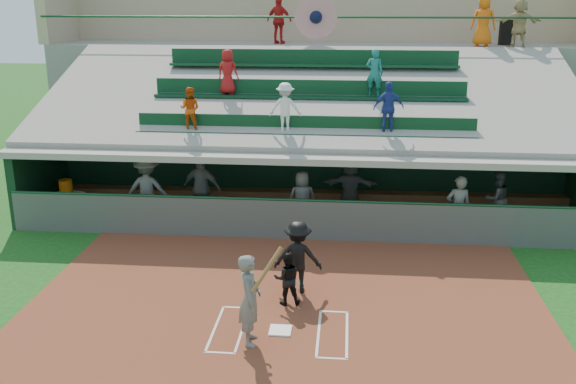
# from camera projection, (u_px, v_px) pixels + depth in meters

# --- Properties ---
(ground) EXTENTS (100.00, 100.00, 0.00)m
(ground) POSITION_uv_depth(u_px,v_px,m) (280.00, 332.00, 12.56)
(ground) COLOR #154A14
(ground) RESTS_ON ground
(dirt_slab) EXTENTS (11.00, 9.00, 0.02)m
(dirt_slab) POSITION_uv_depth(u_px,v_px,m) (283.00, 319.00, 13.03)
(dirt_slab) COLOR brown
(dirt_slab) RESTS_ON ground
(home_plate) EXTENTS (0.43, 0.43, 0.03)m
(home_plate) POSITION_uv_depth(u_px,v_px,m) (280.00, 330.00, 12.55)
(home_plate) COLOR white
(home_plate) RESTS_ON dirt_slab
(batters_box_chalk) EXTENTS (2.65, 1.85, 0.01)m
(batters_box_chalk) POSITION_uv_depth(u_px,v_px,m) (280.00, 331.00, 12.55)
(batters_box_chalk) COLOR silver
(batters_box_chalk) RESTS_ON dirt_slab
(dugout_floor) EXTENTS (16.00, 3.50, 0.04)m
(dugout_floor) POSITION_uv_depth(u_px,v_px,m) (304.00, 218.00, 18.98)
(dugout_floor) COLOR #99968B
(dugout_floor) RESTS_ON ground
(concourse_slab) EXTENTS (20.00, 3.00, 4.60)m
(concourse_slab) POSITION_uv_depth(u_px,v_px,m) (317.00, 104.00, 24.74)
(concourse_slab) COLOR gray
(concourse_slab) RESTS_ON ground
(grandstand) EXTENTS (20.40, 10.40, 7.80)m
(grandstand) POSITION_uv_depth(u_px,v_px,m) (312.00, 120.00, 21.90)
(grandstand) COLOR #515751
(grandstand) RESTS_ON ground
(batter_at_plate) EXTENTS (0.88, 0.77, 1.95)m
(batter_at_plate) POSITION_uv_depth(u_px,v_px,m) (250.00, 299.00, 11.89)
(batter_at_plate) COLOR #5A5D58
(batter_at_plate) RESTS_ON dirt_slab
(catcher) EXTENTS (0.63, 0.53, 1.17)m
(catcher) POSITION_uv_depth(u_px,v_px,m) (287.00, 278.00, 13.51)
(catcher) COLOR black
(catcher) RESTS_ON dirt_slab
(home_umpire) EXTENTS (1.06, 0.61, 1.63)m
(home_umpire) POSITION_uv_depth(u_px,v_px,m) (298.00, 257.00, 14.03)
(home_umpire) COLOR black
(home_umpire) RESTS_ON dirt_slab
(dugout_bench) EXTENTS (15.94, 0.86, 0.48)m
(dugout_bench) POSITION_uv_depth(u_px,v_px,m) (315.00, 198.00, 19.93)
(dugout_bench) COLOR brown
(dugout_bench) RESTS_ON dugout_floor
(white_table) EXTENTS (0.93, 0.80, 0.69)m
(white_table) POSITION_uv_depth(u_px,v_px,m) (69.00, 204.00, 19.02)
(white_table) COLOR white
(white_table) RESTS_ON dugout_floor
(water_cooler) EXTENTS (0.39, 0.39, 0.39)m
(water_cooler) POSITION_uv_depth(u_px,v_px,m) (66.00, 186.00, 18.92)
(water_cooler) COLOR orange
(water_cooler) RESTS_ON white_table
(dugout_player_a) EXTENTS (1.30, 0.77, 1.98)m
(dugout_player_a) POSITION_uv_depth(u_px,v_px,m) (148.00, 189.00, 18.24)
(dugout_player_a) COLOR #5C5E59
(dugout_player_a) RESTS_ON dugout_floor
(dugout_player_b) EXTENTS (1.24, 0.74, 1.97)m
(dugout_player_b) POSITION_uv_depth(u_px,v_px,m) (202.00, 188.00, 18.37)
(dugout_player_b) COLOR #5E605B
(dugout_player_b) RESTS_ON dugout_floor
(dugout_player_c) EXTENTS (0.87, 0.66, 1.61)m
(dugout_player_c) POSITION_uv_depth(u_px,v_px,m) (302.00, 199.00, 18.00)
(dugout_player_c) COLOR #595C57
(dugout_player_c) RESTS_ON dugout_floor
(dugout_player_d) EXTENTS (1.66, 0.62, 1.76)m
(dugout_player_d) POSITION_uv_depth(u_px,v_px,m) (350.00, 187.00, 18.90)
(dugout_player_d) COLOR #525550
(dugout_player_d) RESTS_ON dugout_floor
(dugout_player_e) EXTENTS (0.68, 0.48, 1.77)m
(dugout_player_e) POSITION_uv_depth(u_px,v_px,m) (458.00, 208.00, 16.96)
(dugout_player_e) COLOR #525550
(dugout_player_e) RESTS_ON dugout_floor
(dugout_player_f) EXTENTS (0.91, 0.81, 1.55)m
(dugout_player_f) POSITION_uv_depth(u_px,v_px,m) (497.00, 198.00, 18.15)
(dugout_player_f) COLOR #545752
(dugout_player_f) RESTS_ON dugout_floor
(trash_bin) EXTENTS (0.59, 0.59, 0.89)m
(trash_bin) POSITION_uv_depth(u_px,v_px,m) (507.00, 32.00, 23.18)
(trash_bin) COLOR black
(trash_bin) RESTS_ON concourse_slab
(concourse_staff_a) EXTENTS (1.07, 0.73, 1.69)m
(concourse_staff_a) POSITION_uv_depth(u_px,v_px,m) (279.00, 20.00, 23.63)
(concourse_staff_a) COLOR red
(concourse_staff_a) RESTS_ON concourse_slab
(concourse_staff_b) EXTENTS (0.93, 0.69, 1.73)m
(concourse_staff_b) POSITION_uv_depth(u_px,v_px,m) (484.00, 21.00, 22.35)
(concourse_staff_b) COLOR orange
(concourse_staff_b) RESTS_ON concourse_slab
(concourse_staff_c) EXTENTS (1.54, 0.52, 1.65)m
(concourse_staff_c) POSITION_uv_depth(u_px,v_px,m) (519.00, 23.00, 22.12)
(concourse_staff_c) COLOR tan
(concourse_staff_c) RESTS_ON concourse_slab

